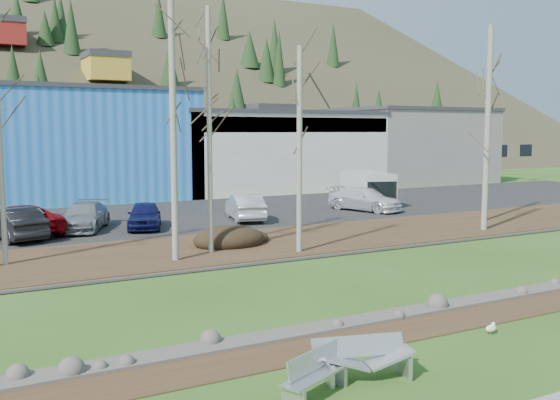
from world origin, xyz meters
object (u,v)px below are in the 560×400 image
bench_damaged (364,358)px  seagull (491,328)px  car_2 (19,220)px  car_5 (245,207)px  car_6 (365,199)px  car_4 (145,215)px  car_1 (13,224)px  van_white (369,189)px  car_3 (84,216)px  bench_intact (315,374)px

bench_damaged → seagull: 4.65m
bench_damaged → car_2: bearing=117.0°
car_5 → car_6: bearing=-164.6°
car_2 → car_4: size_ratio=1.32×
bench_damaged → seagull: (4.57, 0.81, -0.29)m
car_2 → bench_damaged: bearing=81.8°
bench_damaged → car_2: size_ratio=0.39×
car_1 → car_6: (20.53, 0.79, -0.02)m
car_1 → car_2: 1.10m
bench_damaged → car_2: (-4.46, 21.76, 0.43)m
car_2 → van_white: (22.02, 1.82, 0.37)m
car_3 → car_4: 3.00m
car_2 → car_3: size_ratio=1.12×
car_5 → van_white: size_ratio=0.82×
bench_damaged → car_5: 22.52m
bench_damaged → car_6: 26.65m
car_6 → car_3: bearing=159.2°
car_1 → car_5: 12.11m
car_6 → car_2: bearing=160.2°
car_5 → car_2: bearing=11.7°
bench_intact → car_1: size_ratio=0.39×
car_6 → van_white: bearing=29.5°
car_2 → car_6: 20.19m
seagull → car_2: size_ratio=0.07×
car_3 → car_1: bearing=-135.0°
bench_intact → car_2: 22.17m
car_2 → car_5: bearing=158.0°
car_2 → car_4: 5.98m
bench_intact → car_2: car_2 is taller
car_1 → van_white: van_white is taller
car_3 → car_5: size_ratio=1.06×
car_2 → car_6: size_ratio=1.07×
car_1 → seagull: bearing=100.4°
bench_intact → van_white: size_ratio=0.33×
car_1 → van_white: 22.54m
car_3 → car_6: size_ratio=0.95×
car_1 → car_2: size_ratio=0.85×
car_4 → van_white: 16.29m
seagull → car_6: car_6 is taller
car_4 → car_6: size_ratio=0.81×
bench_intact → car_5: car_5 is taller
bench_intact → car_4: car_4 is taller
bench_intact → car_1: (-3.48, 20.89, 0.46)m
car_5 → van_white: bearing=-153.5°
van_white → seagull: bearing=-104.4°
van_white → car_5: bearing=-152.1°
car_6 → van_white: 2.79m
bench_damaged → car_4: (1.48, 21.06, 0.37)m
bench_damaged → car_3: size_ratio=0.44×
car_2 → car_3: (3.10, 0.27, -0.05)m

